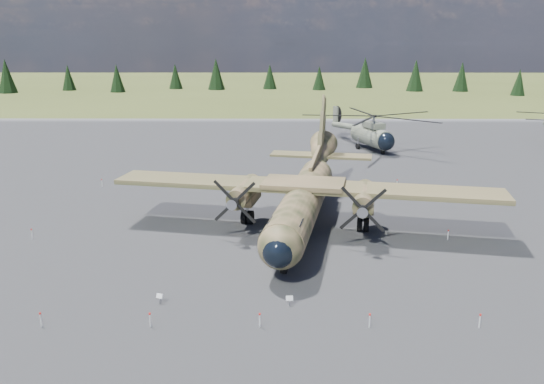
{
  "coord_description": "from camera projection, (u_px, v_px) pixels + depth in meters",
  "views": [
    {
      "loc": [
        2.85,
        -39.44,
        15.0
      ],
      "look_at": [
        2.57,
        2.0,
        3.36
      ],
      "focal_mm": 35.0,
      "sensor_mm": 36.0,
      "label": 1
    }
  ],
  "objects": [
    {
      "name": "treeline",
      "position": [
        279.0,
        198.0,
        36.46
      ],
      "size": [
        301.86,
        308.89,
        10.91
      ],
      "color": "black",
      "rests_on": "ground"
    },
    {
      "name": "info_placard_right",
      "position": [
        289.0,
        299.0,
        31.28
      ],
      "size": [
        0.43,
        0.2,
        0.66
      ],
      "rotation": [
        0.0,
        0.0,
        0.06
      ],
      "color": "gray",
      "rests_on": "ground"
    },
    {
      "name": "info_placard_left",
      "position": [
        160.0,
        297.0,
        31.6
      ],
      "size": [
        0.44,
        0.29,
        0.63
      ],
      "rotation": [
        0.0,
        0.0,
        -0.33
      ],
      "color": "gray",
      "rests_on": "ground"
    },
    {
      "name": "barrier_fence",
      "position": [
        234.0,
        234.0,
        41.84
      ],
      "size": [
        33.12,
        29.62,
        0.85
      ],
      "color": "silver",
      "rests_on": "ground"
    },
    {
      "name": "ground",
      "position": [
        240.0,
        239.0,
        42.04
      ],
      "size": [
        500.0,
        500.0,
        0.0
      ],
      "primitive_type": "plane",
      "color": "#535C29",
      "rests_on": "ground"
    },
    {
      "name": "transport_plane",
      "position": [
        305.0,
        191.0,
        44.52
      ],
      "size": [
        31.78,
        28.57,
        10.48
      ],
      "rotation": [
        0.0,
        0.0,
        -0.19
      ],
      "color": "#34391F",
      "rests_on": "ground"
    },
    {
      "name": "apron",
      "position": [
        246.0,
        203.0,
        51.67
      ],
      "size": [
        120.0,
        120.0,
        0.04
      ],
      "primitive_type": "cube",
      "color": "slate",
      "rests_on": "ground"
    },
    {
      "name": "helicopter_near",
      "position": [
        372.0,
        125.0,
        76.23
      ],
      "size": [
        26.09,
        26.3,
        5.2
      ],
      "rotation": [
        0.0,
        0.0,
        0.34
      ],
      "color": "gray",
      "rests_on": "ground"
    }
  ]
}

